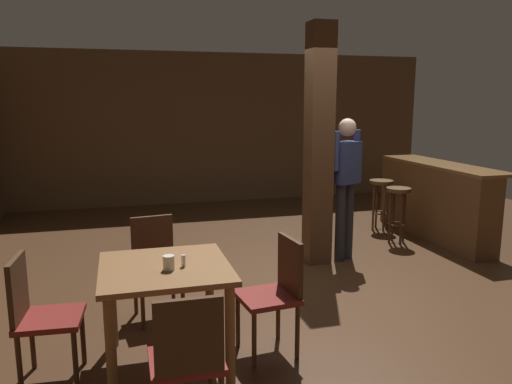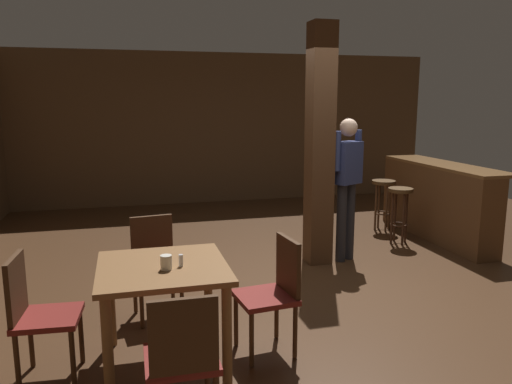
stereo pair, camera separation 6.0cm
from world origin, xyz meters
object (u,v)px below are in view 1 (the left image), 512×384
salt_shaker (183,261)px  bar_counter (434,200)px  chair_west (38,312)px  standing_person (346,179)px  chair_east (276,289)px  bar_stool_mid (381,193)px  chair_north (156,262)px  bar_stool_near (398,202)px  dining_table (165,283)px  chair_south (187,357)px  napkin_cup (169,263)px

salt_shaker → bar_counter: bearing=33.4°
chair_west → standing_person: (3.19, 1.91, 0.50)m
salt_shaker → chair_east: bearing=2.2°
chair_east → chair_west: bearing=178.9°
standing_person → bar_stool_mid: bearing=45.8°
chair_north → bar_stool_near: 3.68m
dining_table → chair_east: (0.83, -0.03, -0.12)m
chair_west → chair_north: 1.23m
chair_north → chair_south: bearing=-88.6°
standing_person → chair_east: bearing=-127.5°
standing_person → bar_stool_near: size_ratio=2.25×
chair_east → bar_stool_mid: size_ratio=1.19×
napkin_cup → standing_person: (2.31, 2.01, 0.19)m
chair_east → bar_stool_near: 3.50m
dining_table → napkin_cup: size_ratio=8.93×
chair_south → napkin_cup: (-0.02, 0.77, 0.31)m
dining_table → chair_north: size_ratio=1.03×
dining_table → napkin_cup: 0.21m
napkin_cup → chair_east: bearing=5.0°
chair_north → bar_stool_mid: size_ratio=1.19×
chair_east → chair_south: same height
chair_north → salt_shaker: bearing=-81.9°
standing_person → bar_stool_near: bearing=25.6°
chair_east → bar_stool_mid: 4.11m
standing_person → bar_stool_near: (1.02, 0.49, -0.44)m
napkin_cup → bar_stool_mid: size_ratio=0.14×
bar_stool_near → chair_north: bearing=-155.7°
standing_person → bar_stool_mid: size_ratio=2.29×
chair_south → chair_north: same height
chair_east → chair_north: (-0.84, 0.92, 0.00)m
dining_table → chair_south: (0.04, -0.87, -0.12)m
bar_stool_mid → napkin_cup: bearing=-137.2°
chair_west → bar_counter: 5.44m
chair_east → chair_north: bearing=132.6°
chair_north → bar_counter: 4.29m
chair_north → standing_person: size_ratio=0.52×
chair_west → chair_south: size_ratio=1.00×
chair_west → bar_stool_mid: (4.35, 3.11, 0.06)m
bar_counter → bar_stool_near: bearing=-172.5°
chair_east → salt_shaker: chair_east is taller
chair_west → napkin_cup: (0.88, -0.10, 0.31)m
salt_shaker → bar_counter: size_ratio=0.04×
dining_table → bar_counter: 4.69m
bar_counter → bar_stool_mid: bar_counter is taller
chair_south → chair_north: (-0.04, 1.76, 0.00)m
chair_south → bar_stool_mid: chair_south is taller
napkin_cup → chair_west: bearing=173.4°
chair_south → bar_stool_mid: size_ratio=1.19×
bar_stool_near → bar_stool_mid: bar_stool_near is taller
bar_stool_near → bar_stool_mid: bearing=78.8°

